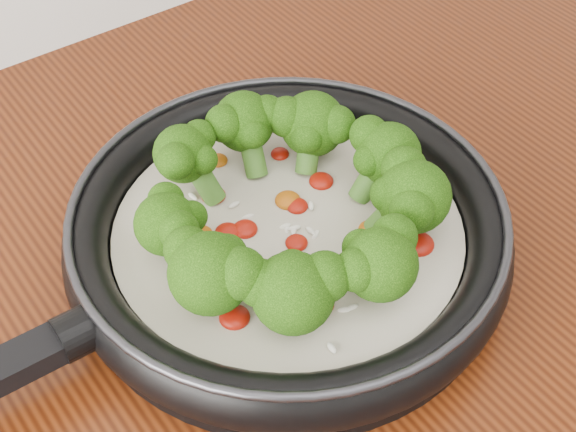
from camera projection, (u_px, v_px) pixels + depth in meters
skillet at (287, 230)px, 0.67m from camera, size 0.54×0.35×0.10m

